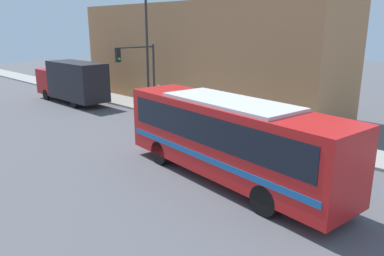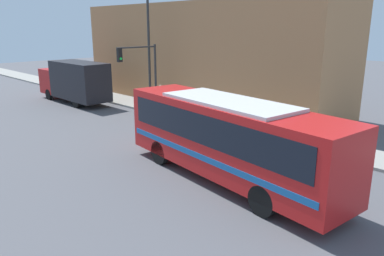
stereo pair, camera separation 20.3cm
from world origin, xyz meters
The scene contains 9 objects.
ground_plane centered at (0.00, 0.00, 0.00)m, with size 120.00×120.00×0.00m, color #515156.
sidewalk centered at (5.80, 20.00, 0.07)m, with size 2.61×70.00×0.15m.
building_facade centered at (10.11, 12.65, 3.91)m, with size 6.00×23.31×7.82m.
city_bus centered at (-0.90, 0.76, 1.95)m, with size 3.70×10.76×3.36m.
delivery_truck centered at (2.67, 19.95, 1.81)m, with size 2.28×8.13×3.37m.
fire_hydrant centered at (5.10, 3.07, 0.51)m, with size 0.28×0.38×0.72m.
traffic_light_pole centered at (4.06, 12.68, 3.42)m, with size 3.28×0.35×4.72m.
street_lamp centered at (5.04, 13.48, 5.05)m, with size 2.68×0.28×8.37m.
pedestrian_near_corner centered at (6.26, 13.37, 0.99)m, with size 0.34×0.34×1.66m.
Camera 1 is at (-12.06, -8.18, 6.11)m, focal length 35.00 mm.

